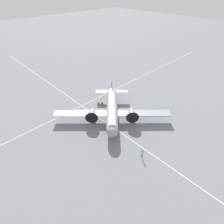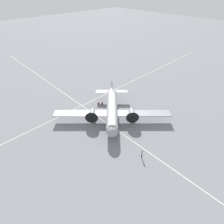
# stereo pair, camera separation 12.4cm
# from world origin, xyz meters

# --- Properties ---
(ground_plane) EXTENTS (300.00, 300.00, 0.00)m
(ground_plane) POSITION_xyz_m (0.00, 0.00, 0.00)
(ground_plane) COLOR slate
(apron_line_eastwest) EXTENTS (120.00, 0.16, 0.01)m
(apron_line_eastwest) POSITION_xyz_m (0.00, -8.82, 0.00)
(apron_line_eastwest) COLOR silver
(apron_line_eastwest) RESTS_ON ground_plane
(apron_line_northsouth) EXTENTS (0.16, 120.00, 0.01)m
(apron_line_northsouth) POSITION_xyz_m (2.26, 0.00, 0.00)
(apron_line_northsouth) COLOR silver
(apron_line_northsouth) RESTS_ON ground_plane
(airliner_main) EXTENTS (20.32, 19.55, 5.54)m
(airliner_main) POSITION_xyz_m (0.28, 0.29, 2.44)
(airliner_main) COLOR #9399A3
(airliner_main) RESTS_ON ground_plane
(crew_foreground) EXTENTS (0.39, 0.49, 1.69)m
(crew_foreground) POSITION_xyz_m (4.10, 12.01, 1.06)
(crew_foreground) COLOR navy
(crew_foreground) RESTS_ON ground_plane
(suitcase_near_door) EXTENTS (0.41, 0.16, 0.60)m
(suitcase_near_door) POSITION_xyz_m (-1.15, -6.24, 0.28)
(suitcase_near_door) COLOR maroon
(suitcase_near_door) RESTS_ON ground_plane
(suitcase_upright_spare) EXTENTS (0.41, 0.18, 0.62)m
(suitcase_upright_spare) POSITION_xyz_m (-1.82, -5.60, 0.29)
(suitcase_upright_spare) COLOR #47331E
(suitcase_upright_spare) RESTS_ON ground_plane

